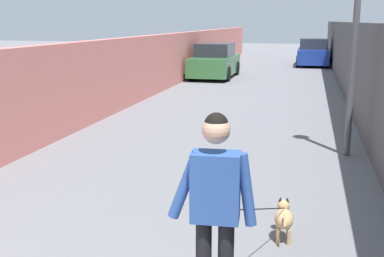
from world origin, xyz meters
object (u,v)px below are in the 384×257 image
Objects in this scene: person_skateboarder at (215,203)px; car_near at (215,62)px; dog at (284,217)px; car_far at (313,53)px; lamp_post at (357,5)px.

person_skateboarder is 17.99m from car_near.
dog is 22.90m from car_far.
dog is 16.32m from car_near.
person_skateboarder reaches higher than dog.
person_skateboarder is (-5.73, 1.43, -1.67)m from lamp_post.
lamp_post is 13.05m from car_near.
car_near is (17.64, 3.49, -0.40)m from person_skateboarder.
dog is (1.82, -0.46, -0.84)m from person_skateboarder.
lamp_post is 1.05× the size of car_far.
car_near is at bearing 22.48° from lamp_post.
car_far is (24.71, -0.83, -0.40)m from person_skateboarder.
dog is (-3.91, 0.97, -2.51)m from lamp_post.
person_skateboarder is 0.46× the size of car_far.
car_near is at bearing 148.53° from car_far.
person_skateboarder reaches higher than car_far.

